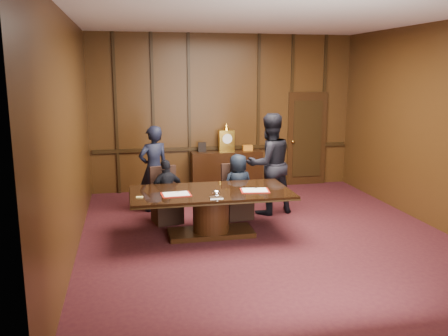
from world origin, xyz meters
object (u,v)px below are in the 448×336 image
(witness_left, at_px, (154,169))
(witness_right, at_px, (269,164))
(signatory_left, at_px, (167,192))
(signatory_right, at_px, (238,187))
(conference_table, at_px, (211,206))
(sideboard, at_px, (226,169))

(witness_left, relative_size, witness_right, 0.87)
(signatory_left, distance_m, signatory_right, 1.30)
(conference_table, distance_m, signatory_right, 1.04)
(signatory_right, xyz_separation_m, witness_left, (-1.47, 0.83, 0.23))
(conference_table, relative_size, witness_right, 1.37)
(conference_table, relative_size, signatory_left, 2.27)
(witness_left, bearing_deg, witness_right, 142.70)
(conference_table, distance_m, signatory_left, 1.03)
(sideboard, distance_m, conference_table, 3.08)
(signatory_right, relative_size, witness_right, 0.63)
(signatory_right, bearing_deg, conference_table, 39.37)
(sideboard, relative_size, witness_right, 0.84)
(conference_table, distance_m, witness_left, 1.85)
(signatory_left, xyz_separation_m, signatory_right, (1.30, 0.00, 0.03))
(sideboard, xyz_separation_m, signatory_right, (-0.24, -2.15, 0.12))
(conference_table, relative_size, signatory_right, 2.17)
(signatory_right, bearing_deg, signatory_left, -11.54)
(sideboard, bearing_deg, witness_left, -142.34)
(signatory_left, xyz_separation_m, witness_right, (1.96, 0.24, 0.38))
(conference_table, xyz_separation_m, witness_left, (-0.82, 1.63, 0.32))
(conference_table, height_order, signatory_right, signatory_right)
(witness_right, bearing_deg, signatory_left, -5.04)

